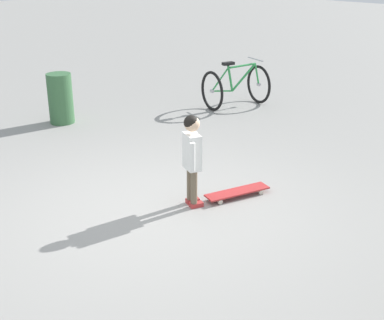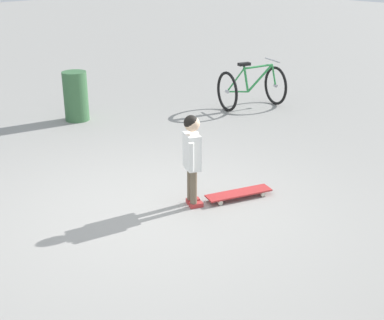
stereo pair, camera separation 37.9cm
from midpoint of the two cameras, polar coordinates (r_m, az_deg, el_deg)
The scene contains 5 objects.
ground_plane at distance 5.88m, azimuth -6.96°, elevation -5.67°, with size 50.00×50.00×0.00m, color gray.
child_person at distance 5.74m, azimuth -1.88°, elevation 0.96°, with size 0.28×0.34×1.06m.
skateboard at distance 6.18m, azimuth 3.17°, elevation -3.49°, with size 0.45×0.81×0.07m.
bicycle_near at distance 9.70m, azimuth 3.65°, elevation 7.93°, with size 1.01×1.24×0.85m.
trash_bin at distance 9.05m, azimuth -15.19°, elevation 6.41°, with size 0.40×0.40×0.83m, color #38663D.
Camera 1 is at (-3.89, 3.47, 2.69)m, focal length 49.43 mm.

